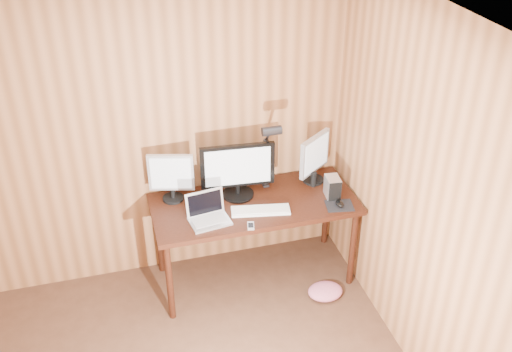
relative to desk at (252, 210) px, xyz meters
name	(u,v)px	position (x,y,z in m)	size (l,w,h in m)	color
room_shell	(158,328)	(-0.93, -1.70, 0.62)	(4.00, 4.00, 4.00)	#4A2C1C
desk	(252,210)	(0.00, 0.00, 0.00)	(1.60, 0.70, 0.75)	black
monitor_center	(238,170)	(-0.10, 0.06, 0.36)	(0.58, 0.25, 0.45)	black
monitor_left	(171,176)	(-0.60, 0.14, 0.34)	(0.35, 0.17, 0.40)	black
monitor_right	(315,157)	(0.55, 0.10, 0.35)	(0.32, 0.25, 0.42)	black
laptop	(208,213)	(-0.40, -0.20, 0.17)	(0.32, 0.27, 0.21)	silver
keyboard	(261,210)	(0.01, -0.21, 0.13)	(0.46, 0.21, 0.02)	white
mousepad	(339,206)	(0.62, -0.30, 0.12)	(0.21, 0.17, 0.00)	black
mouse	(340,203)	(0.62, -0.30, 0.14)	(0.06, 0.10, 0.04)	black
hard_drive	(333,187)	(0.62, -0.15, 0.21)	(0.12, 0.16, 0.17)	silver
phone	(251,226)	(-0.11, -0.37, 0.13)	(0.07, 0.11, 0.01)	silver
speaker	(314,179)	(0.53, 0.03, 0.18)	(0.05, 0.05, 0.12)	black
desk_lamp	(269,147)	(0.15, 0.06, 0.52)	(0.15, 0.21, 0.65)	black
fabric_pile	(325,291)	(0.49, -0.46, -0.58)	(0.28, 0.23, 0.09)	#CD637E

